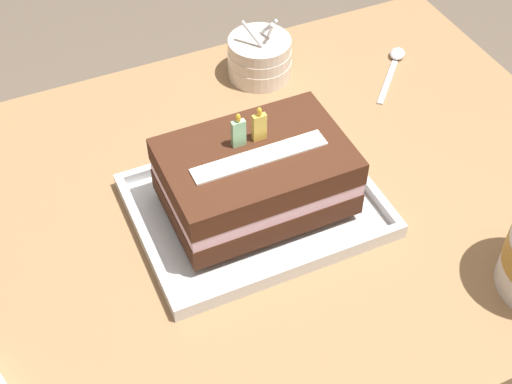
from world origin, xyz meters
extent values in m
cube|color=#9E754C|center=(0.00, 0.00, 0.76)|extent=(1.07, 0.77, 0.04)
cube|color=#9E754C|center=(0.47, 0.32, 0.37)|extent=(0.06, 0.06, 0.74)
cube|color=silver|center=(-0.01, -0.02, 0.78)|extent=(0.34, 0.26, 0.01)
cube|color=silver|center=(-0.01, -0.14, 0.79)|extent=(0.34, 0.01, 0.02)
cube|color=silver|center=(-0.01, 0.11, 0.79)|extent=(0.34, 0.01, 0.02)
cube|color=silver|center=(-0.17, -0.02, 0.79)|extent=(0.01, 0.24, 0.02)
cube|color=silver|center=(0.16, -0.02, 0.79)|extent=(0.01, 0.24, 0.02)
cube|color=#482516|center=(-0.01, -0.02, 0.82)|extent=(0.25, 0.17, 0.04)
cube|color=beige|center=(-0.01, -0.02, 0.85)|extent=(0.25, 0.17, 0.02)
cube|color=#482516|center=(-0.01, -0.02, 0.87)|extent=(0.25, 0.17, 0.04)
cube|color=white|center=(-0.01, -0.03, 0.89)|extent=(0.19, 0.03, 0.00)
cube|color=#99DB9E|center=(-0.02, 0.01, 0.91)|extent=(0.02, 0.01, 0.04)
ellipsoid|color=yellow|center=(-0.02, 0.01, 0.94)|extent=(0.01, 0.01, 0.01)
cube|color=#EFC64C|center=(0.01, 0.01, 0.91)|extent=(0.02, 0.01, 0.04)
ellipsoid|color=yellow|center=(0.01, 0.01, 0.94)|extent=(0.01, 0.01, 0.01)
cylinder|color=silver|center=(0.13, 0.27, 0.79)|extent=(0.11, 0.11, 0.03)
cylinder|color=silver|center=(0.13, 0.27, 0.81)|extent=(0.11, 0.11, 0.03)
cylinder|color=silver|center=(0.13, 0.27, 0.83)|extent=(0.11, 0.11, 0.03)
cylinder|color=silver|center=(0.12, 0.26, 0.86)|extent=(0.04, 0.05, 0.05)
cylinder|color=silver|center=(0.15, 0.27, 0.86)|extent=(0.01, 0.04, 0.06)
cylinder|color=silver|center=(0.14, 0.28, 0.86)|extent=(0.03, 0.05, 0.06)
ellipsoid|color=silver|center=(0.38, 0.22, 0.78)|extent=(0.04, 0.04, 0.01)
cube|color=silver|center=(0.32, 0.16, 0.78)|extent=(0.09, 0.10, 0.00)
camera|label=1|loc=(-0.29, -0.64, 1.54)|focal=49.93mm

